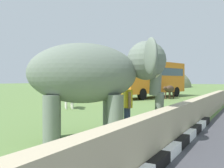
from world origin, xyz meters
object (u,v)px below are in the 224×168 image
(bus_orange, at_px, (151,76))
(cow_mid, at_px, (169,89))
(cow_near, at_px, (69,94))
(elephant, at_px, (96,75))
(person_handler, at_px, (127,104))

(bus_orange, height_order, cow_mid, bus_orange)
(bus_orange, distance_m, cow_mid, 2.58)
(cow_near, bearing_deg, elephant, -134.78)
(person_handler, xyz_separation_m, bus_orange, (15.64, 5.15, 1.16))
(cow_near, xyz_separation_m, cow_mid, (10.49, -3.05, 0.00))
(elephant, height_order, cow_mid, elephant)
(elephant, bearing_deg, person_handler, -14.14)
(person_handler, height_order, cow_mid, person_handler)
(elephant, xyz_separation_m, cow_mid, (16.18, 2.69, -1.00))
(elephant, distance_m, cow_mid, 16.43)
(elephant, bearing_deg, cow_near, 45.22)
(elephant, height_order, cow_near, elephant)
(elephant, distance_m, bus_orange, 17.64)
(bus_orange, height_order, cow_near, bus_orange)
(person_handler, height_order, bus_orange, bus_orange)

